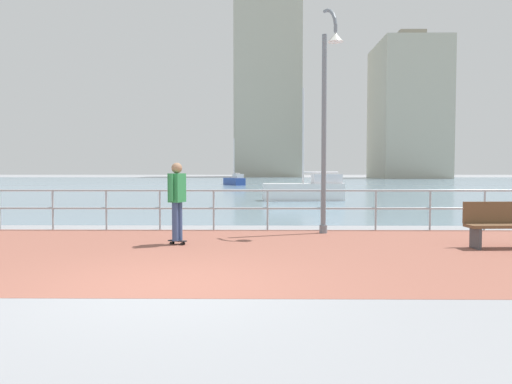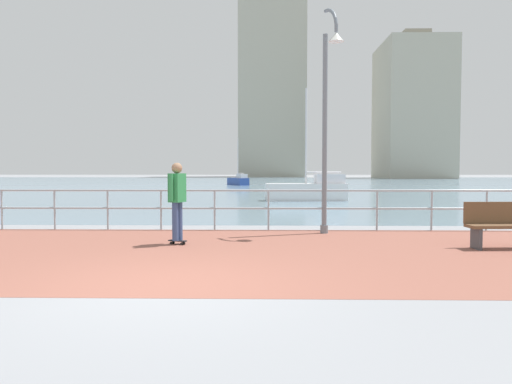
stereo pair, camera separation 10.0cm
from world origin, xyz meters
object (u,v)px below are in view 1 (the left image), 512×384
Objects in this scene: skateboarder at (177,196)px; park_bench at (505,224)px; lamppost at (327,110)px; sailboat_ivory at (235,181)px; sailboat_navy at (306,190)px.

park_bench is at bearing -2.94° from skateboarder.
lamppost is 1.13× the size of sailboat_ivory.
lamppost is 37.88m from sailboat_ivory.
lamppost is 3.18× the size of skateboarder.
sailboat_ivory is at bearing 91.50° from skateboarder.
skateboarder is 6.66m from park_bench.
park_bench is at bearing -79.06° from sailboat_ivory.
skateboarder is 1.05× the size of park_bench.
sailboat_ivory is (-7.65, 39.58, -0.02)m from park_bench.
sailboat_navy is at bearing -78.46° from sailboat_ivory.
lamppost is 13.02m from sailboat_navy.
skateboarder is 15.03m from sailboat_navy.
skateboarder is at bearing -153.03° from lamppost.
park_bench is 15.03m from sailboat_navy.
sailboat_ivory is at bearing 100.94° from park_bench.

